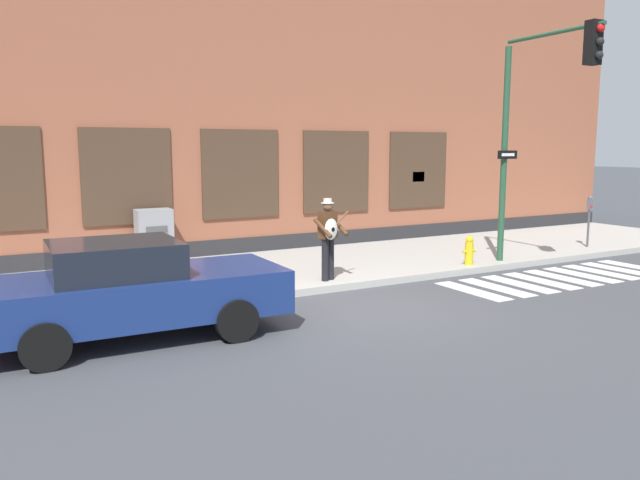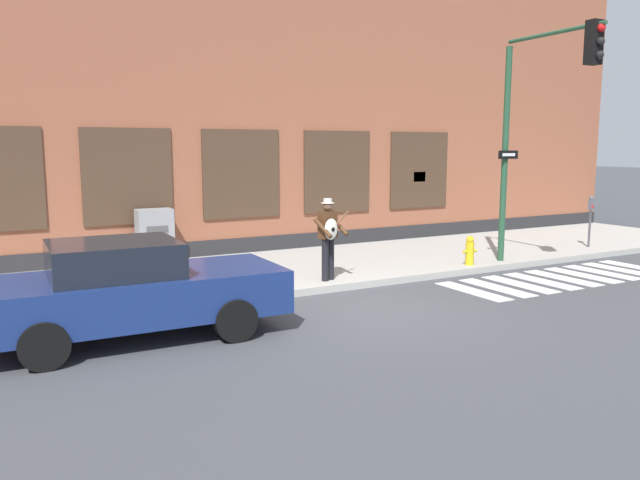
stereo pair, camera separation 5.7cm
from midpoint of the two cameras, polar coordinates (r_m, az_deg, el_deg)
ground_plane at (r=11.43m, az=4.59°, el=-6.38°), size 160.00×160.00×0.00m
sidewalk at (r=14.65m, az=-3.62°, el=-2.77°), size 28.00×4.60×0.15m
building_backdrop at (r=18.40m, az=-9.62°, el=12.78°), size 28.00×4.06×8.71m
crosswalk at (r=15.11m, az=21.38°, el=-3.26°), size 5.78×1.90×0.01m
red_car at (r=9.97m, az=-16.91°, el=-4.37°), size 4.64×2.06×1.53m
busker at (r=12.97m, az=0.91°, el=0.56°), size 0.78×0.64×1.73m
traffic_light at (r=15.17m, az=19.45°, el=11.31°), size 0.60×2.70×5.32m
parking_meter at (r=18.98m, az=23.57°, el=2.23°), size 0.13×0.11×1.44m
utility_box at (r=15.45m, az=-14.76°, el=0.32°), size 0.83×0.53×1.32m
fire_hydrant at (r=15.23m, az=13.63°, el=-0.95°), size 0.38×0.20×0.70m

